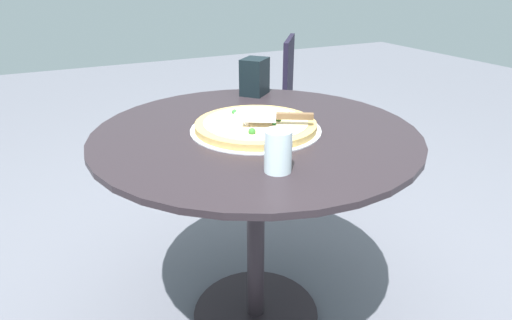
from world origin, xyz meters
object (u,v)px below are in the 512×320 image
Objects in this scene: patio_chair_far at (305,105)px; patio_table at (256,177)px; pizza_on_tray at (256,126)px; pizza_server at (278,117)px; napkin_dispenser at (255,77)px; drinking_cup at (278,151)px.

patio_table is at bearing -40.79° from patio_chair_far.
pizza_server is at bearing 46.74° from pizza_on_tray.
patio_chair_far is (-0.89, 0.67, -0.29)m from pizza_server.
patio_chair_far is at bearing 179.25° from napkin_dispenser.
napkin_dispenser is at bearing -49.46° from patio_chair_far.
patio_table is at bearing 164.02° from drinking_cup.
pizza_server is 0.27m from drinking_cup.
napkin_dispenser is at bearing 154.30° from patio_table.
patio_chair_far is at bearing 139.31° from pizza_on_tray.
patio_chair_far is (-1.12, 0.80, -0.29)m from drinking_cup.
pizza_on_tray is at bearing 164.00° from drinking_cup.
pizza_server is 0.24× the size of patio_chair_far.
pizza_on_tray is (0.00, -0.00, 0.17)m from patio_table.
pizza_server is 1.98× the size of drinking_cup.
patio_table is 0.47m from napkin_dispenser.
napkin_dispenser is (-0.38, 0.18, 0.06)m from pizza_on_tray.
patio_chair_far reaches higher than patio_table.
pizza_on_tray is 0.47× the size of patio_chair_far.
pizza_server is at bearing -37.18° from patio_chair_far.
drinking_cup is at bearing -15.98° from patio_table.
patio_table is at bearing -136.23° from pizza_server.
drinking_cup is at bearing -16.00° from pizza_on_tray.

